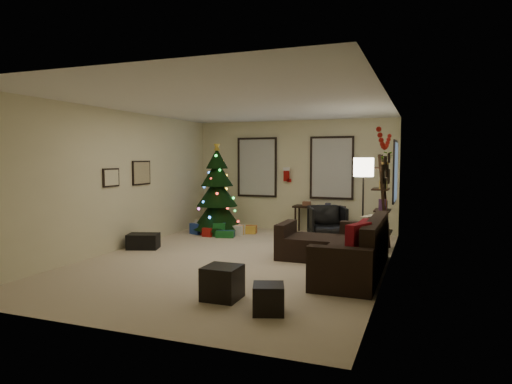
# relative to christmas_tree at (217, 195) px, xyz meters

# --- Properties ---
(floor) EXTENTS (7.00, 7.00, 0.00)m
(floor) POSITION_rel_christmas_tree_xyz_m (1.56, -2.40, -0.91)
(floor) COLOR beige
(floor) RESTS_ON ground
(ceiling) EXTENTS (7.00, 7.00, 0.00)m
(ceiling) POSITION_rel_christmas_tree_xyz_m (1.56, -2.40, 1.79)
(ceiling) COLOR white
(ceiling) RESTS_ON floor
(wall_back) EXTENTS (5.00, 0.00, 5.00)m
(wall_back) POSITION_rel_christmas_tree_xyz_m (1.56, 1.10, 0.44)
(wall_back) COLOR beige
(wall_back) RESTS_ON floor
(wall_front) EXTENTS (5.00, 0.00, 5.00)m
(wall_front) POSITION_rel_christmas_tree_xyz_m (1.56, -5.90, 0.44)
(wall_front) COLOR beige
(wall_front) RESTS_ON floor
(wall_left) EXTENTS (0.00, 7.00, 7.00)m
(wall_left) POSITION_rel_christmas_tree_xyz_m (-0.94, -2.40, 0.44)
(wall_left) COLOR beige
(wall_left) RESTS_ON floor
(wall_right) EXTENTS (0.00, 7.00, 7.00)m
(wall_right) POSITION_rel_christmas_tree_xyz_m (4.06, -2.40, 0.44)
(wall_right) COLOR beige
(wall_right) RESTS_ON floor
(window_back_left) EXTENTS (1.05, 0.06, 1.50)m
(window_back_left) POSITION_rel_christmas_tree_xyz_m (0.61, 1.07, 0.64)
(window_back_left) COLOR #728CB2
(window_back_left) RESTS_ON wall_back
(window_back_right) EXTENTS (1.05, 0.06, 1.50)m
(window_back_right) POSITION_rel_christmas_tree_xyz_m (2.51, 1.07, 0.64)
(window_back_right) COLOR #728CB2
(window_back_right) RESTS_ON wall_back
(window_right_wall) EXTENTS (0.06, 0.90, 1.30)m
(window_right_wall) POSITION_rel_christmas_tree_xyz_m (4.03, 0.15, 0.59)
(window_right_wall) COLOR #728CB2
(window_right_wall) RESTS_ON wall_right
(christmas_tree) EXTENTS (1.18, 1.18, 2.19)m
(christmas_tree) POSITION_rel_christmas_tree_xyz_m (0.00, 0.00, 0.00)
(christmas_tree) COLOR black
(christmas_tree) RESTS_ON floor
(presents) EXTENTS (1.50, 1.01, 0.30)m
(presents) POSITION_rel_christmas_tree_xyz_m (0.15, -0.15, -0.79)
(presents) COLOR silver
(presents) RESTS_ON floor
(sofa) EXTENTS (1.84, 2.67, 0.86)m
(sofa) POSITION_rel_christmas_tree_xyz_m (3.41, -2.43, -0.63)
(sofa) COLOR black
(sofa) RESTS_ON floor
(pillow_red_a) EXTENTS (0.30, 0.51, 0.49)m
(pillow_red_a) POSITION_rel_christmas_tree_xyz_m (3.77, -3.42, -0.27)
(pillow_red_a) COLOR maroon
(pillow_red_a) RESTS_ON sofa
(pillow_red_b) EXTENTS (0.13, 0.43, 0.42)m
(pillow_red_b) POSITION_rel_christmas_tree_xyz_m (3.77, -2.76, -0.27)
(pillow_red_b) COLOR maroon
(pillow_red_b) RESTS_ON sofa
(pillow_cream) EXTENTS (0.25, 0.46, 0.44)m
(pillow_cream) POSITION_rel_christmas_tree_xyz_m (3.77, -2.18, -0.28)
(pillow_cream) COLOR beige
(pillow_cream) RESTS_ON sofa
(ottoman_near) EXTENTS (0.44, 0.44, 0.42)m
(ottoman_near) POSITION_rel_christmas_tree_xyz_m (2.24, -4.54, -0.70)
(ottoman_near) COLOR black
(ottoman_near) RESTS_ON floor
(ottoman_far) EXTENTS (0.45, 0.45, 0.33)m
(ottoman_far) POSITION_rel_christmas_tree_xyz_m (2.96, -4.82, -0.74)
(ottoman_far) COLOR black
(ottoman_far) RESTS_ON floor
(desk) EXTENTS (1.20, 0.43, 0.65)m
(desk) POSITION_rel_christmas_tree_xyz_m (2.27, 0.82, -0.33)
(desk) COLOR black
(desk) RESTS_ON floor
(desk_chair) EXTENTS (0.91, 0.89, 0.74)m
(desk_chair) POSITION_rel_christmas_tree_xyz_m (2.60, 0.17, -0.54)
(desk_chair) COLOR black
(desk_chair) RESTS_ON floor
(bookshelf) EXTENTS (0.30, 0.54, 1.85)m
(bookshelf) POSITION_rel_christmas_tree_xyz_m (3.86, -0.67, -0.01)
(bookshelf) COLOR black
(bookshelf) RESTS_ON floor
(potted_plant) EXTENTS (0.44, 0.39, 0.44)m
(potted_plant) POSITION_rel_christmas_tree_xyz_m (3.86, -0.54, 0.88)
(potted_plant) COLOR #4C4C4C
(potted_plant) RESTS_ON bookshelf
(floor_lamp) EXTENTS (0.38, 0.38, 1.79)m
(floor_lamp) POSITION_rel_christmas_tree_xyz_m (3.51, -0.95, 0.59)
(floor_lamp) COLOR black
(floor_lamp) RESTS_ON floor
(art_map) EXTENTS (0.04, 0.60, 0.50)m
(art_map) POSITION_rel_christmas_tree_xyz_m (-0.92, -1.71, 0.57)
(art_map) COLOR black
(art_map) RESTS_ON wall_left
(art_abstract) EXTENTS (0.04, 0.45, 0.35)m
(art_abstract) POSITION_rel_christmas_tree_xyz_m (-0.92, -2.68, 0.51)
(art_abstract) COLOR black
(art_abstract) RESTS_ON wall_left
(gallery) EXTENTS (0.03, 1.25, 0.54)m
(gallery) POSITION_rel_christmas_tree_xyz_m (4.04, -2.47, 0.66)
(gallery) COLOR black
(gallery) RESTS_ON wall_right
(garland) EXTENTS (0.08, 1.90, 0.30)m
(garland) POSITION_rel_christmas_tree_xyz_m (4.01, -2.49, 1.15)
(garland) COLOR #A5140C
(garland) RESTS_ON wall_right
(stocking_left) EXTENTS (0.20, 0.05, 0.36)m
(stocking_left) POSITION_rel_christmas_tree_xyz_m (1.42, 0.99, 0.48)
(stocking_left) COLOR #990F0C
(stocking_left) RESTS_ON wall_back
(stocking_right) EXTENTS (0.20, 0.05, 0.36)m
(stocking_right) POSITION_rel_christmas_tree_xyz_m (1.75, 1.17, 0.61)
(stocking_right) COLOR #990F0C
(stocking_right) RESTS_ON wall_back
(storage_bin) EXTENTS (0.69, 0.56, 0.30)m
(storage_bin) POSITION_rel_christmas_tree_xyz_m (-0.56, -2.20, -0.76)
(storage_bin) COLOR black
(storage_bin) RESTS_ON floor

